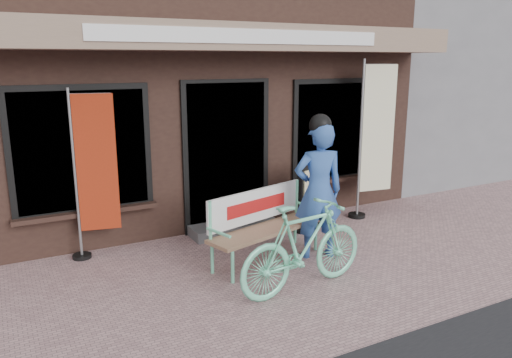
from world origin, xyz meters
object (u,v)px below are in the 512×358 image
bench (262,220)px  bicycle (304,246)px  nobori_cream (375,137)px  nobori_red (93,172)px  person (318,188)px  menu_stand (310,196)px

bench → bicycle: 0.96m
bench → nobori_cream: (2.42, 0.77, 0.76)m
nobori_red → bicycle: bearing=-36.3°
nobori_red → person: bearing=-15.4°
nobori_red → nobori_cream: size_ratio=0.86×
nobori_cream → menu_stand: (-1.26, -0.12, -0.76)m
bench → person: (0.67, -0.23, 0.38)m
person → bicycle: size_ratio=1.11×
nobori_red → nobori_cream: (4.23, -0.28, 0.17)m
nobori_cream → menu_stand: 1.48m
bicycle → nobori_cream: 3.08m
bicycle → menu_stand: bearing=-42.7°
bicycle → nobori_red: size_ratio=0.77×
menu_stand → nobori_red: bearing=153.3°
nobori_red → nobori_cream: 4.24m
menu_stand → nobori_cream: bearing=-13.5°
nobori_red → nobori_cream: bearing=8.1°
bench → menu_stand: 1.33m
nobori_red → menu_stand: size_ratio=2.11×
nobori_cream → nobori_red: bearing=-175.4°
nobori_cream → menu_stand: bearing=-166.1°
nobori_red → nobori_cream: nobori_cream is taller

